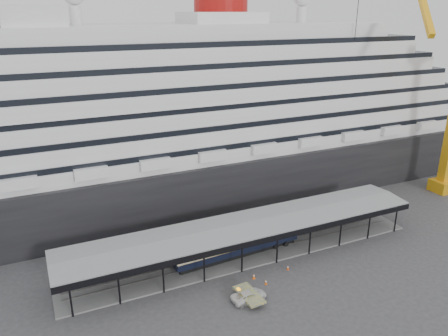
% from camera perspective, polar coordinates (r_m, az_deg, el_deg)
% --- Properties ---
extents(ground, '(200.00, 200.00, 0.00)m').
position_cam_1_polar(ground, '(64.60, 5.06, -13.15)').
color(ground, '#353538').
rests_on(ground, ground).
extents(cruise_ship, '(130.00, 30.00, 43.90)m').
position_cam_1_polar(cruise_ship, '(85.06, -5.34, 8.41)').
color(cruise_ship, black).
rests_on(cruise_ship, ground).
extents(platform_canopy, '(56.00, 9.18, 5.30)m').
position_cam_1_polar(platform_canopy, '(67.12, 2.99, -9.37)').
color(platform_canopy, slate).
rests_on(platform_canopy, ground).
extents(port_truck, '(4.81, 2.43, 1.30)m').
position_cam_1_polar(port_truck, '(58.41, 3.27, -16.33)').
color(port_truck, silver).
rests_on(port_truck, ground).
extents(pullman_carriage, '(20.53, 3.74, 20.05)m').
position_cam_1_polar(pullman_carriage, '(66.43, 1.75, -9.59)').
color(pullman_carriage, black).
rests_on(pullman_carriage, ground).
extents(traffic_cone_left, '(0.41, 0.41, 0.70)m').
position_cam_1_polar(traffic_cone_left, '(61.60, 5.50, -14.60)').
color(traffic_cone_left, '#E0590C').
rests_on(traffic_cone_left, ground).
extents(traffic_cone_mid, '(0.53, 0.53, 0.80)m').
position_cam_1_polar(traffic_cone_mid, '(62.54, 3.92, -13.91)').
color(traffic_cone_mid, '#EB5E0D').
rests_on(traffic_cone_mid, ground).
extents(traffic_cone_right, '(0.42, 0.42, 0.67)m').
position_cam_1_polar(traffic_cone_right, '(64.95, 8.35, -12.75)').
color(traffic_cone_right, '#F24A0D').
rests_on(traffic_cone_right, ground).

